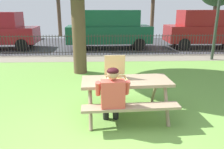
{
  "coord_description": "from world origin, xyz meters",
  "views": [
    {
      "loc": [
        0.15,
        -3.05,
        2.17
      ],
      "look_at": [
        0.33,
        1.65,
        0.75
      ],
      "focal_mm": 35.32,
      "sensor_mm": 36.0,
      "label": 1
    }
  ],
  "objects_px": {
    "adult_at_table": "(112,95)",
    "parked_car_center": "(109,28)",
    "picnic_table_foreground": "(126,88)",
    "parked_car_right": "(208,28)",
    "lamp_post_walkway": "(219,1)",
    "pizza_box_open": "(116,75)",
    "parked_car_left": "(0,30)"
  },
  "relations": [
    {
      "from": "pizza_box_open",
      "to": "lamp_post_walkway",
      "type": "bearing_deg",
      "value": 48.16
    },
    {
      "from": "adult_at_table",
      "to": "parked_car_right",
      "type": "relative_size",
      "value": 0.26
    },
    {
      "from": "picnic_table_foreground",
      "to": "parked_car_right",
      "type": "distance_m",
      "value": 9.82
    },
    {
      "from": "picnic_table_foreground",
      "to": "lamp_post_walkway",
      "type": "height_order",
      "value": "lamp_post_walkway"
    },
    {
      "from": "parked_car_left",
      "to": "parked_car_right",
      "type": "bearing_deg",
      "value": -0.0
    },
    {
      "from": "picnic_table_foreground",
      "to": "parked_car_right",
      "type": "relative_size",
      "value": 0.41
    },
    {
      "from": "picnic_table_foreground",
      "to": "pizza_box_open",
      "type": "xyz_separation_m",
      "value": [
        -0.22,
        0.01,
        0.26
      ]
    },
    {
      "from": "picnic_table_foreground",
      "to": "parked_car_center",
      "type": "xyz_separation_m",
      "value": [
        -0.14,
        8.17,
        0.5
      ]
    },
    {
      "from": "pizza_box_open",
      "to": "adult_at_table",
      "type": "distance_m",
      "value": 0.58
    },
    {
      "from": "parked_car_left",
      "to": "parked_car_center",
      "type": "relative_size",
      "value": 0.85
    },
    {
      "from": "parked_car_center",
      "to": "parked_car_right",
      "type": "relative_size",
      "value": 1.01
    },
    {
      "from": "picnic_table_foreground",
      "to": "lamp_post_walkway",
      "type": "relative_size",
      "value": 0.47
    },
    {
      "from": "adult_at_table",
      "to": "parked_car_center",
      "type": "distance_m",
      "value": 8.7
    },
    {
      "from": "adult_at_table",
      "to": "parked_car_left",
      "type": "xyz_separation_m",
      "value": [
        -5.78,
        8.69,
        0.35
      ]
    },
    {
      "from": "adult_at_table",
      "to": "parked_car_center",
      "type": "relative_size",
      "value": 0.25
    },
    {
      "from": "picnic_table_foreground",
      "to": "parked_car_right",
      "type": "height_order",
      "value": "parked_car_right"
    },
    {
      "from": "picnic_table_foreground",
      "to": "parked_car_center",
      "type": "height_order",
      "value": "parked_car_center"
    },
    {
      "from": "parked_car_center",
      "to": "pizza_box_open",
      "type": "bearing_deg",
      "value": -90.52
    },
    {
      "from": "parked_car_left",
      "to": "parked_car_center",
      "type": "distance_m",
      "value": 5.94
    },
    {
      "from": "pizza_box_open",
      "to": "lamp_post_walkway",
      "type": "relative_size",
      "value": 0.13
    },
    {
      "from": "parked_car_right",
      "to": "picnic_table_foreground",
      "type": "bearing_deg",
      "value": -123.65
    },
    {
      "from": "lamp_post_walkway",
      "to": "parked_car_center",
      "type": "distance_m",
      "value": 5.59
    },
    {
      "from": "lamp_post_walkway",
      "to": "parked_car_center",
      "type": "relative_size",
      "value": 0.86
    },
    {
      "from": "pizza_box_open",
      "to": "parked_car_left",
      "type": "relative_size",
      "value": 0.13
    },
    {
      "from": "pizza_box_open",
      "to": "parked_car_right",
      "type": "bearing_deg",
      "value": 55.27
    },
    {
      "from": "picnic_table_foreground",
      "to": "adult_at_table",
      "type": "height_order",
      "value": "adult_at_table"
    },
    {
      "from": "adult_at_table",
      "to": "parked_car_center",
      "type": "xyz_separation_m",
      "value": [
        0.16,
        8.69,
        0.44
      ]
    },
    {
      "from": "adult_at_table",
      "to": "parked_car_center",
      "type": "bearing_deg",
      "value": 88.93
    },
    {
      "from": "pizza_box_open",
      "to": "parked_car_center",
      "type": "bearing_deg",
      "value": 89.48
    },
    {
      "from": "pizza_box_open",
      "to": "adult_at_table",
      "type": "relative_size",
      "value": 0.43
    },
    {
      "from": "parked_car_center",
      "to": "picnic_table_foreground",
      "type": "bearing_deg",
      "value": -89.01
    },
    {
      "from": "parked_car_left",
      "to": "lamp_post_walkway",
      "type": "bearing_deg",
      "value": -16.55
    }
  ]
}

